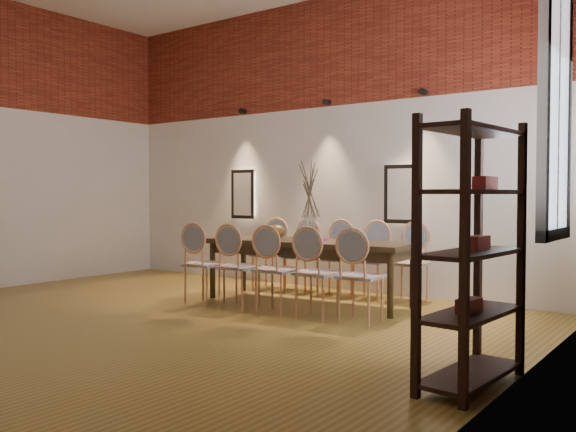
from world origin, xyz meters
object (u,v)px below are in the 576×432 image
Objects in this scene: chair_near_b at (239,267)px; chair_near_c at (276,270)px; chair_far_a at (269,254)px; book at (314,239)px; chair_near_a at (205,264)px; chair_far_b at (301,256)px; vase at (310,228)px; shelving_rack at (472,253)px; chair_near_e at (361,276)px; bowl at (275,232)px; chair_far_e at (410,263)px; chair_far_d at (371,261)px; chair_near_d at (317,273)px; chair_far_c at (335,259)px; dining_table at (308,272)px.

chair_near_b and chair_near_c have the same top height.
book is at bearing 147.94° from chair_far_a.
chair_near_a and chair_far_b have the same top height.
chair_far_a is at bearing 126.40° from chair_near_c.
chair_near_a is 3.13× the size of vase.
shelving_rack reaches higher than vase.
chair_near_e reaches higher than bowl.
chair_near_a is at bearing 34.14° from chair_far_e.
chair_far_b and chair_far_d have the same top height.
chair_near_e is 2.45m from chair_far_a.
chair_near_d and chair_far_c have the same top height.
chair_far_b is at bearing 145.56° from shelving_rack.
chair_near_d is (1.52, 0.12, 0.00)m from chair_near_a.
chair_near_e and chair_far_b have the same top height.
chair_near_a is 1.00× the size of chair_far_d.
chair_far_a and chair_far_e have the same top height.
chair_far_a is (-0.61, 1.33, 0.00)m from chair_near_b.
chair_far_a reaches higher than dining_table.
shelving_rack is (2.67, -1.95, 0.53)m from dining_table.
book reaches higher than dining_table.
chair_near_d is 1.19m from bowl.
dining_table is 0.53m from vase.
chair_near_e is at bearing 0.00° from chair_near_c.
chair_near_e reaches higher than book.
chair_near_b and chair_near_d have the same top height.
chair_far_a reaches higher than bowl.
chair_near_e is 1.37m from chair_far_e.
chair_far_e is at bearing 53.60° from chair_near_c.
chair_near_a and chair_near_d have the same top height.
chair_near_a is at bearing 166.26° from shelving_rack.
chair_far_b is at bearing 110.24° from chair_near_c.
chair_near_a is 1.00× the size of chair_far_b.
chair_near_c reaches higher than dining_table.
chair_near_a is 1.33m from book.
bowl is (-0.98, 0.56, 0.37)m from chair_near_d.
chair_far_a is 1.52m from chair_far_d.
dining_table is at bearing 145.86° from chair_far_a.
book is 0.14× the size of shelving_rack.
bowl is 3.62m from shelving_rack.
chair_near_a reaches higher than bowl.
chair_near_a is at bearing 180.00° from chair_near_e.
chair_near_b and chair_far_d have the same top height.
chair_far_b is 0.97m from vase.
chair_far_a is (-1.06, 0.61, 0.09)m from dining_table.
chair_near_c is 1.00× the size of chair_far_b.
chair_far_a is at bearing 0.00° from chair_far_c.
chair_near_b is 1.01m from chair_near_d.
chair_near_d is 1.00× the size of chair_far_c.
vase is (0.02, 0.00, 0.53)m from dining_table.
chair_far_d is 1.00× the size of chair_far_e.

